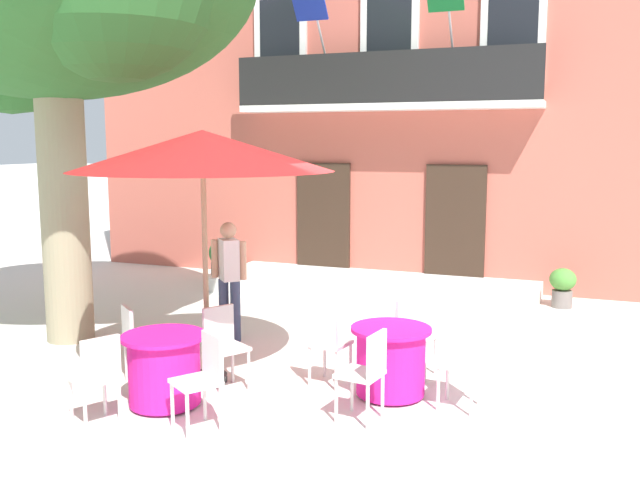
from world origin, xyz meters
The scene contains 17 objects.
ground_plane centered at (0.00, 0.00, 0.00)m, with size 120.00×120.00×0.00m, color silver.
building_facade centered at (-0.89, 6.99, 3.75)m, with size 13.00×5.09×7.50m.
entrance_step_platform centered at (-0.90, 4.02, 0.12)m, with size 5.78×1.96×0.25m, color silver.
cafe_table_near_tree centered at (-1.32, -1.86, 0.39)m, with size 0.86×0.86×0.76m.
cafe_chair_near_tree_0 centered at (-1.60, -2.57, 0.53)m, with size 0.54×0.54×0.91m.
cafe_chair_near_tree_1 centered at (-0.65, -2.21, 0.53)m, with size 0.55×0.55×0.91m.
cafe_chair_near_tree_2 centered at (-1.01, -1.18, 0.53)m, with size 0.55×0.55×0.91m.
cafe_chair_near_tree_3 centered at (-1.95, -1.45, 0.53)m, with size 0.56×0.56×0.91m.
cafe_table_middle centered at (0.79, -0.75, 0.39)m, with size 0.86×0.86×0.76m.
cafe_chair_middle_0 centered at (1.54, -0.73, 0.53)m, with size 0.43×0.43×0.91m.
cafe_chair_middle_1 centered at (0.82, 0.01, 0.53)m, with size 0.45×0.45×0.91m.
cafe_chair_middle_2 centered at (0.04, -0.70, 0.53)m, with size 0.46×0.46×0.91m.
cafe_chair_middle_3 centered at (0.76, -1.50, 0.53)m, with size 0.45×0.45×0.91m.
cafe_umbrella centered at (-1.28, -1.07, 2.61)m, with size 2.90×2.90×2.85m.
ground_planter_left centered at (-4.14, 4.13, 0.41)m, with size 0.32×0.32×0.74m.
ground_planter_right centered at (2.35, 4.16, 0.37)m, with size 0.43×0.43×0.65m.
pedestrian_near_entrance centered at (-1.84, 0.47, 0.93)m, with size 0.53×0.40×1.64m.
Camera 1 is at (2.70, -7.68, 2.73)m, focal length 38.78 mm.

